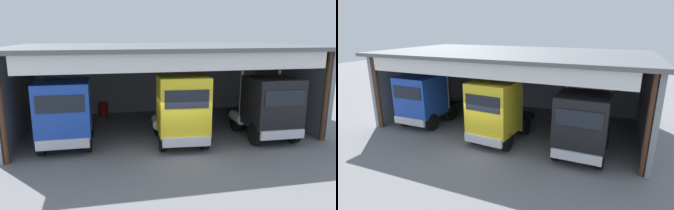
% 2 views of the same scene
% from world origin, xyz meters
% --- Properties ---
extents(ground_plane, '(80.00, 80.00, 0.00)m').
position_xyz_m(ground_plane, '(0.00, 0.00, 0.00)').
color(ground_plane, slate).
rests_on(ground_plane, ground).
extents(workshop_shed, '(16.37, 9.02, 4.83)m').
position_xyz_m(workshop_shed, '(0.00, 5.01, 3.40)').
color(workshop_shed, gray).
rests_on(workshop_shed, ground).
extents(truck_blue_center_left_bay, '(2.58, 4.50, 3.33)m').
position_xyz_m(truck_blue_center_left_bay, '(-5.31, 1.65, 1.77)').
color(truck_blue_center_left_bay, '#1E47B7').
rests_on(truck_blue_center_left_bay, ground).
extents(truck_yellow_center_right_bay, '(2.61, 5.26, 3.52)m').
position_xyz_m(truck_yellow_center_right_bay, '(0.25, 1.01, 1.81)').
color(truck_yellow_center_right_bay, yellow).
rests_on(truck_yellow_center_right_bay, ground).
extents(truck_black_left_bay, '(2.55, 5.12, 3.53)m').
position_xyz_m(truck_black_left_bay, '(4.89, 0.95, 1.74)').
color(truck_black_left_bay, black).
rests_on(truck_black_left_bay, ground).
extents(oil_drum, '(0.58, 0.58, 0.89)m').
position_xyz_m(oil_drum, '(-3.49, 7.67, 0.44)').
color(oil_drum, '#B21E19').
rests_on(oil_drum, ground).
extents(tool_cart, '(0.90, 0.60, 1.00)m').
position_xyz_m(tool_cart, '(2.97, 6.60, 0.50)').
color(tool_cart, red).
rests_on(tool_cart, ground).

